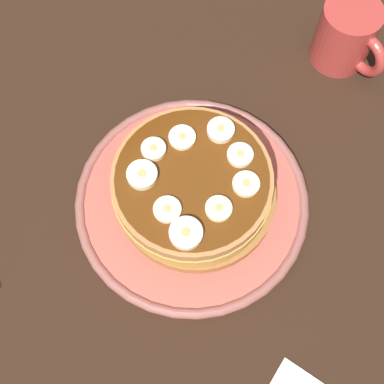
{
  "coord_description": "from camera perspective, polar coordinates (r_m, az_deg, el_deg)",
  "views": [
    {
      "loc": [
        17.18,
        -12.71,
        56.17
      ],
      "look_at": [
        0.0,
        0.0,
        3.99
      ],
      "focal_mm": 47.42,
      "sensor_mm": 36.0,
      "label": 1
    }
  ],
  "objects": [
    {
      "name": "banana_slice_8",
      "position": [
        0.55,
        3.24,
        6.93
      ],
      "size": [
        2.98,
        2.98,
        0.98
      ],
      "color": "#F9E9C4",
      "rests_on": "pancake_stack"
    },
    {
      "name": "banana_slice_1",
      "position": [
        0.51,
        2.92,
        -1.97
      ],
      "size": [
        2.76,
        2.76,
        0.79
      ],
      "color": "#EEF0B3",
      "rests_on": "pancake_stack"
    },
    {
      "name": "banana_slice_7",
      "position": [
        0.51,
        -2.79,
        -2.01
      ],
      "size": [
        2.88,
        2.88,
        0.71
      ],
      "color": "#FEE1B6",
      "rests_on": "pancake_stack"
    },
    {
      "name": "banana_slice_4",
      "position": [
        0.54,
        -1.11,
        6.12
      ],
      "size": [
        2.92,
        2.92,
        0.73
      ],
      "color": "#F9F3C5",
      "rests_on": "pancake_stack"
    },
    {
      "name": "pancake_stack",
      "position": [
        0.56,
        0.02,
        0.47
      ],
      "size": [
        18.33,
        18.64,
        6.43
      ],
      "color": "#9B6735",
      "rests_on": "plate"
    },
    {
      "name": "banana_slice_0",
      "position": [
        0.54,
        5.43,
        4.13
      ],
      "size": [
        2.79,
        2.79,
        0.85
      ],
      "color": "#F6EABF",
      "rests_on": "pancake_stack"
    },
    {
      "name": "ground_plane",
      "position": [
        0.62,
        0.0,
        -1.94
      ],
      "size": [
        140.0,
        140.0,
        3.0
      ],
      "primitive_type": "cube",
      "color": "black"
    },
    {
      "name": "banana_slice_2",
      "position": [
        0.5,
        -0.69,
        -4.67
      ],
      "size": [
        3.39,
        3.39,
        1.02
      ],
      "color": "beige",
      "rests_on": "pancake_stack"
    },
    {
      "name": "banana_slice_6",
      "position": [
        0.54,
        -4.34,
        4.79
      ],
      "size": [
        2.67,
        2.67,
        0.88
      ],
      "color": "#F7E4B7",
      "rests_on": "pancake_stack"
    },
    {
      "name": "plate",
      "position": [
        0.59,
        0.0,
        -1.06
      ],
      "size": [
        27.15,
        27.15,
        2.06
      ],
      "color": "#CC594C",
      "rests_on": "ground_plane"
    },
    {
      "name": "coffee_mug",
      "position": [
        0.7,
        17.06,
        16.45
      ],
      "size": [
        10.63,
        7.42,
        8.43
      ],
      "color": "#B23833",
      "rests_on": "ground_plane"
    },
    {
      "name": "banana_slice_5",
      "position": [
        0.52,
        6.08,
        0.86
      ],
      "size": [
        2.85,
        2.85,
        0.82
      ],
      "color": "#F2EEB5",
      "rests_on": "pancake_stack"
    },
    {
      "name": "banana_slice_3",
      "position": [
        0.53,
        -5.63,
        1.91
      ],
      "size": [
        3.22,
        3.22,
        1.05
      ],
      "color": "#EBF4C0",
      "rests_on": "pancake_stack"
    }
  ]
}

